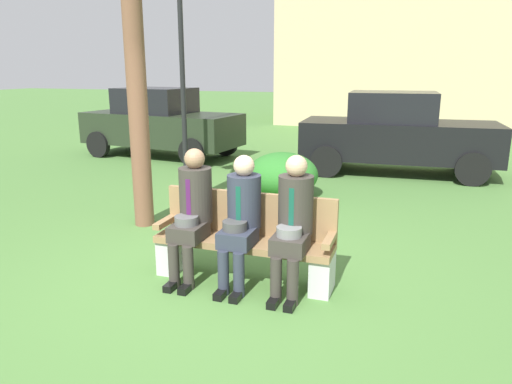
{
  "coord_description": "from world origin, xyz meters",
  "views": [
    {
      "loc": [
        1.87,
        -4.18,
        2.13
      ],
      "look_at": [
        0.28,
        0.53,
        0.85
      ],
      "focal_mm": 33.62,
      "sensor_mm": 36.0,
      "label": 1
    }
  ],
  "objects_px": {
    "seated_man_left": "(192,208)",
    "seated_man_right": "(293,219)",
    "seated_man_middle": "(241,215)",
    "parked_car_far": "(397,133)",
    "parked_car_near": "(160,123)",
    "shrub_near_bench": "(283,174)",
    "street_lamp": "(182,59)",
    "park_bench": "(245,240)"
  },
  "relations": [
    {
      "from": "seated_man_middle",
      "to": "parked_car_far",
      "type": "distance_m",
      "value": 6.16
    },
    {
      "from": "parked_car_far",
      "to": "street_lamp",
      "type": "distance_m",
      "value": 4.6
    },
    {
      "from": "seated_man_middle",
      "to": "seated_man_right",
      "type": "distance_m",
      "value": 0.53
    },
    {
      "from": "seated_man_right",
      "to": "shrub_near_bench",
      "type": "height_order",
      "value": "seated_man_right"
    },
    {
      "from": "seated_man_middle",
      "to": "parked_car_far",
      "type": "relative_size",
      "value": 0.33
    },
    {
      "from": "parked_car_near",
      "to": "seated_man_left",
      "type": "bearing_deg",
      "value": -57.91
    },
    {
      "from": "seated_man_middle",
      "to": "seated_man_left",
      "type": "bearing_deg",
      "value": 179.62
    },
    {
      "from": "seated_man_left",
      "to": "shrub_near_bench",
      "type": "height_order",
      "value": "seated_man_left"
    },
    {
      "from": "seated_man_left",
      "to": "seated_man_right",
      "type": "height_order",
      "value": "seated_man_left"
    },
    {
      "from": "seated_man_right",
      "to": "shrub_near_bench",
      "type": "relative_size",
      "value": 1.11
    },
    {
      "from": "park_bench",
      "to": "shrub_near_bench",
      "type": "relative_size",
      "value": 1.52
    },
    {
      "from": "seated_man_left",
      "to": "shrub_near_bench",
      "type": "distance_m",
      "value": 3.51
    },
    {
      "from": "shrub_near_bench",
      "to": "parked_car_far",
      "type": "height_order",
      "value": "parked_car_far"
    },
    {
      "from": "seated_man_right",
      "to": "seated_man_middle",
      "type": "bearing_deg",
      "value": -179.69
    },
    {
      "from": "shrub_near_bench",
      "to": "parked_car_far",
      "type": "xyz_separation_m",
      "value": [
        1.73,
        2.55,
        0.46
      ]
    },
    {
      "from": "seated_man_left",
      "to": "seated_man_right",
      "type": "distance_m",
      "value": 1.06
    },
    {
      "from": "parked_car_near",
      "to": "street_lamp",
      "type": "xyz_separation_m",
      "value": [
        1.61,
        -1.85,
        1.47
      ]
    },
    {
      "from": "seated_man_left",
      "to": "shrub_near_bench",
      "type": "xyz_separation_m",
      "value": [
        -0.01,
        3.49,
        -0.37
      ]
    },
    {
      "from": "shrub_near_bench",
      "to": "seated_man_left",
      "type": "bearing_deg",
      "value": -89.86
    },
    {
      "from": "seated_man_middle",
      "to": "shrub_near_bench",
      "type": "height_order",
      "value": "seated_man_middle"
    },
    {
      "from": "shrub_near_bench",
      "to": "street_lamp",
      "type": "height_order",
      "value": "street_lamp"
    },
    {
      "from": "parked_car_near",
      "to": "parked_car_far",
      "type": "xyz_separation_m",
      "value": [
        5.64,
        -0.21,
        0.0
      ]
    },
    {
      "from": "seated_man_middle",
      "to": "street_lamp",
      "type": "xyz_separation_m",
      "value": [
        -2.85,
        4.4,
        1.58
      ]
    },
    {
      "from": "seated_man_left",
      "to": "parked_car_far",
      "type": "height_order",
      "value": "parked_car_far"
    },
    {
      "from": "seated_man_left",
      "to": "seated_man_right",
      "type": "xyz_separation_m",
      "value": [
        1.06,
        -0.0,
        -0.0
      ]
    },
    {
      "from": "seated_man_right",
      "to": "street_lamp",
      "type": "relative_size",
      "value": 0.35
    },
    {
      "from": "shrub_near_bench",
      "to": "parked_car_near",
      "type": "relative_size",
      "value": 0.3
    },
    {
      "from": "seated_man_left",
      "to": "parked_car_near",
      "type": "bearing_deg",
      "value": 122.09
    },
    {
      "from": "seated_man_right",
      "to": "parked_car_near",
      "type": "xyz_separation_m",
      "value": [
        -4.98,
        6.25,
        0.09
      ]
    },
    {
      "from": "park_bench",
      "to": "seated_man_right",
      "type": "relative_size",
      "value": 1.37
    },
    {
      "from": "park_bench",
      "to": "parked_car_far",
      "type": "bearing_deg",
      "value": 78.64
    },
    {
      "from": "seated_man_middle",
      "to": "parked_car_near",
      "type": "height_order",
      "value": "parked_car_near"
    },
    {
      "from": "park_bench",
      "to": "seated_man_middle",
      "type": "xyz_separation_m",
      "value": [
        0.0,
        -0.13,
        0.31
      ]
    },
    {
      "from": "seated_man_left",
      "to": "parked_car_near",
      "type": "height_order",
      "value": "parked_car_near"
    },
    {
      "from": "seated_man_middle",
      "to": "parked_car_near",
      "type": "bearing_deg",
      "value": 125.45
    },
    {
      "from": "shrub_near_bench",
      "to": "parked_car_near",
      "type": "xyz_separation_m",
      "value": [
        -3.91,
        2.76,
        0.46
      ]
    },
    {
      "from": "seated_man_middle",
      "to": "parked_car_near",
      "type": "distance_m",
      "value": 7.68
    },
    {
      "from": "park_bench",
      "to": "parked_car_near",
      "type": "height_order",
      "value": "parked_car_near"
    },
    {
      "from": "shrub_near_bench",
      "to": "parked_car_far",
      "type": "relative_size",
      "value": 0.31
    },
    {
      "from": "park_bench",
      "to": "seated_man_middle",
      "type": "height_order",
      "value": "seated_man_middle"
    },
    {
      "from": "parked_car_near",
      "to": "parked_car_far",
      "type": "relative_size",
      "value": 1.02
    },
    {
      "from": "park_bench",
      "to": "seated_man_right",
      "type": "xyz_separation_m",
      "value": [
        0.53,
        -0.13,
        0.33
      ]
    }
  ]
}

